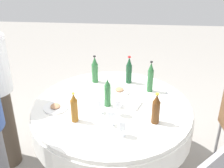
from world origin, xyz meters
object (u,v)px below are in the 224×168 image
(bottle_green_near, at_px, (150,78))
(bottle_brown_front, at_px, (156,109))
(bottle_amber_rear, at_px, (74,108))
(dining_table, at_px, (112,119))
(plate_north, at_px, (55,107))
(wine_glass_rear, at_px, (111,115))
(bottle_dark_green_right, at_px, (129,71))
(wine_glass_front, at_px, (122,126))
(wine_glass_south, at_px, (117,104))
(bottle_green_east, at_px, (95,70))
(plate_outer, at_px, (119,91))
(bottle_green_far, at_px, (108,93))
(wine_glass_east, at_px, (101,103))

(bottle_green_near, bearing_deg, bottle_brown_front, 2.59)
(bottle_amber_rear, bearing_deg, bottle_green_near, 130.67)
(dining_table, height_order, bottle_green_near, bottle_green_near)
(bottle_green_near, distance_m, plate_north, 0.95)
(dining_table, relative_size, bottle_brown_front, 5.31)
(wine_glass_rear, distance_m, plate_north, 0.57)
(bottle_dark_green_right, distance_m, wine_glass_front, 0.90)
(bottle_amber_rear, distance_m, wine_glass_south, 0.37)
(bottle_green_east, relative_size, plate_north, 1.35)
(wine_glass_rear, height_order, plate_north, wine_glass_rear)
(dining_table, height_order, bottle_amber_rear, bottle_amber_rear)
(wine_glass_south, bearing_deg, bottle_brown_front, 74.58)
(wine_glass_south, bearing_deg, wine_glass_rear, -17.06)
(dining_table, height_order, plate_outer, plate_outer)
(bottle_green_far, height_order, wine_glass_rear, bottle_green_far)
(bottle_dark_green_right, relative_size, wine_glass_east, 2.04)
(bottle_dark_green_right, relative_size, bottle_green_near, 0.92)
(bottle_dark_green_right, bearing_deg, bottle_amber_rear, -31.01)
(bottle_green_far, xyz_separation_m, bottle_green_east, (-0.46, -0.17, 0.01))
(bottle_green_near, xyz_separation_m, wine_glass_east, (0.42, -0.45, -0.05))
(plate_north, bearing_deg, wine_glass_south, 84.10)
(dining_table, xyz_separation_m, bottle_dark_green_right, (-0.48, 0.14, 0.28))
(bottle_green_east, bearing_deg, wine_glass_front, 19.77)
(bottle_dark_green_right, distance_m, bottle_green_near, 0.27)
(bottle_green_near, xyz_separation_m, wine_glass_rear, (0.60, -0.35, -0.05))
(bottle_amber_rear, distance_m, wine_glass_front, 0.44)
(wine_glass_rear, bearing_deg, dining_table, -178.18)
(bottle_green_near, distance_m, wine_glass_south, 0.54)
(bottle_green_far, bearing_deg, wine_glass_rear, 9.60)
(bottle_green_near, bearing_deg, wine_glass_front, -18.71)
(bottle_amber_rear, distance_m, bottle_brown_front, 0.68)
(bottle_brown_front, xyz_separation_m, bottle_green_east, (-0.69, -0.59, 0.01))
(bottle_brown_front, xyz_separation_m, wine_glass_south, (-0.09, -0.32, -0.02))
(bottle_dark_green_right, xyz_separation_m, plate_north, (0.55, -0.65, -0.13))
(bottle_brown_front, xyz_separation_m, wine_glass_front, (0.20, -0.27, -0.03))
(bottle_brown_front, distance_m, wine_glass_east, 0.48)
(dining_table, relative_size, wine_glass_rear, 10.18)
(bottle_green_near, distance_m, wine_glass_front, 0.77)
(wine_glass_rear, height_order, wine_glass_front, wine_glass_rear)
(bottle_brown_front, relative_size, plate_north, 1.27)
(bottle_dark_green_right, xyz_separation_m, wine_glass_east, (0.59, -0.23, -0.04))
(dining_table, bearing_deg, bottle_amber_rear, -50.03)
(bottle_dark_green_right, height_order, plate_north, bottle_dark_green_right)
(dining_table, distance_m, plate_north, 0.54)
(bottle_green_far, xyz_separation_m, bottle_dark_green_right, (-0.47, 0.18, 0.01))
(bottle_green_near, height_order, wine_glass_front, bottle_green_near)
(bottle_amber_rear, bearing_deg, bottle_green_far, 135.70)
(bottle_green_near, relative_size, wine_glass_front, 2.24)
(wine_glass_front, distance_m, wine_glass_east, 0.37)
(bottle_green_east, bearing_deg, bottle_dark_green_right, 91.67)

